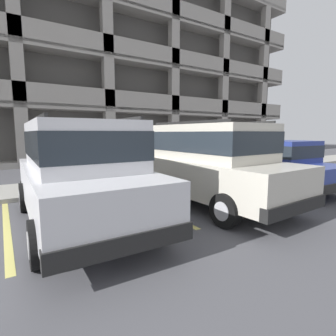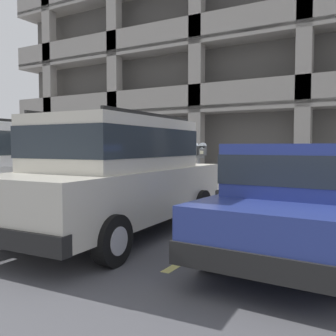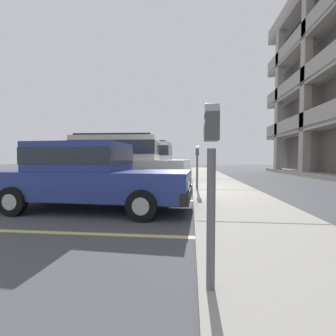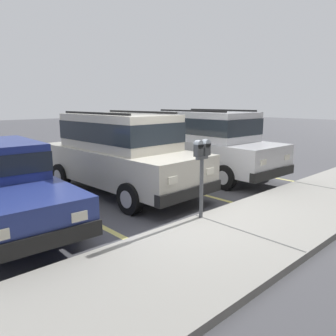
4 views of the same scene
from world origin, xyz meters
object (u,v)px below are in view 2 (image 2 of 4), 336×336
silver_suv (118,171)px  parking_garage (323,56)px  parking_meter_near (199,159)px  red_sedan (9,166)px  dark_hatchback (304,196)px

silver_suv → parking_garage: (1.23, 15.37, 4.95)m
parking_meter_near → red_sedan: bearing=-140.6°
silver_suv → red_sedan: bearing=174.1°
silver_suv → red_sedan: 3.07m
parking_meter_near → parking_garage: 13.46m
silver_suv → dark_hatchback: 2.99m
silver_suv → parking_garage: 16.20m
parking_meter_near → parking_garage: size_ratio=0.05×
red_sedan → dark_hatchback: bearing=2.2°
parking_meter_near → parking_garage: (1.05, 12.52, 4.82)m
red_sedan → dark_hatchback: red_sedan is taller
red_sedan → dark_hatchback: size_ratio=1.06×
red_sedan → silver_suv: bearing=-2.4°
red_sedan → parking_meter_near: bearing=40.6°
dark_hatchback → parking_garage: (-1.74, 15.08, 5.21)m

